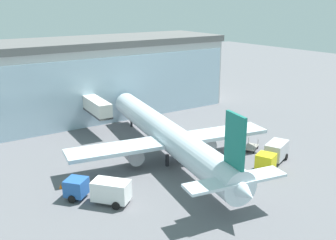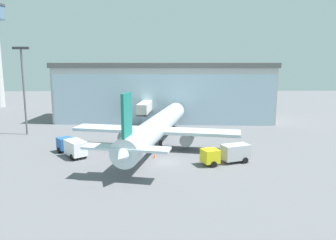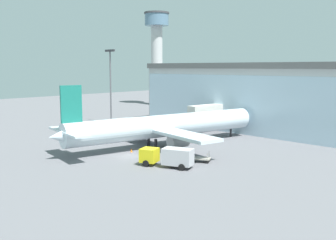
{
  "view_description": "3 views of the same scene",
  "coord_description": "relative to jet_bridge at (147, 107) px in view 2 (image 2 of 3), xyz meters",
  "views": [
    {
      "loc": [
        -31.69,
        -32.11,
        21.37
      ],
      "look_at": [
        -0.11,
        10.93,
        4.95
      ],
      "focal_mm": 42.0,
      "sensor_mm": 36.0,
      "label": 1
    },
    {
      "loc": [
        -0.61,
        -46.58,
        14.54
      ],
      "look_at": [
        0.4,
        7.96,
        4.86
      ],
      "focal_mm": 35.0,
      "sensor_mm": 36.0,
      "label": 2
    },
    {
      "loc": [
        44.3,
        -38.9,
        13.48
      ],
      "look_at": [
        -1.25,
        9.97,
        4.44
      ],
      "focal_mm": 42.0,
      "sensor_mm": 36.0,
      "label": 3
    }
  ],
  "objects": [
    {
      "name": "ground",
      "position": [
        4.09,
        -27.59,
        -4.4
      ],
      "size": [
        240.0,
        240.0,
        0.0
      ],
      "primitive_type": "plane",
      "color": "slate"
    },
    {
      "name": "terminal_building",
      "position": [
        4.08,
        8.69,
        2.78
      ],
      "size": [
        54.03,
        18.41,
        14.36
      ],
      "rotation": [
        0.0,
        0.0,
        -0.05
      ],
      "color": "#AFAFAF",
      "rests_on": "ground"
    },
    {
      "name": "jet_bridge",
      "position": [
        0.0,
        0.0,
        0.0
      ],
      "size": [
        3.81,
        14.06,
        5.78
      ],
      "rotation": [
        0.0,
        0.0,
        1.46
      ],
      "color": "silver",
      "rests_on": "ground"
    },
    {
      "name": "apron_light_mast",
      "position": [
        -24.06,
        -8.44,
        6.05
      ],
      "size": [
        3.2,
        0.4,
        17.48
      ],
      "color": "#59595E",
      "rests_on": "ground"
    },
    {
      "name": "airplane",
      "position": [
        2.59,
        -18.63,
        -0.97
      ],
      "size": [
        28.63,
        39.87,
        10.84
      ],
      "rotation": [
        0.0,
        0.0,
        1.35
      ],
      "color": "silver",
      "rests_on": "ground"
    },
    {
      "name": "catering_truck",
      "position": [
        -10.7,
        -24.01,
        -2.94
      ],
      "size": [
        6.22,
        7.11,
        2.65
      ],
      "rotation": [
        0.0,
        0.0,
        2.23
      ],
      "color": "#2659A5",
      "rests_on": "ground"
    },
    {
      "name": "fuel_truck",
      "position": [
        12.96,
        -28.42,
        -2.94
      ],
      "size": [
        7.61,
        4.6,
        2.65
      ],
      "rotation": [
        0.0,
        0.0,
        3.5
      ],
      "color": "yellow",
      "rests_on": "ground"
    },
    {
      "name": "baggage_cart",
      "position": [
        14.4,
        -23.22,
        -3.9
      ],
      "size": [
        3.22,
        2.69,
        1.5
      ],
      "rotation": [
        0.0,
        0.0,
        3.61
      ],
      "color": "#9E998C",
      "rests_on": "ground"
    },
    {
      "name": "safety_cone_nose",
      "position": [
        2.31,
        -25.61,
        -4.13
      ],
      "size": [
        0.36,
        0.36,
        0.55
      ],
      "primitive_type": "cone",
      "color": "orange",
      "rests_on": "ground"
    },
    {
      "name": "safety_cone_wingtip",
      "position": [
        -13.02,
        -18.39,
        -4.13
      ],
      "size": [
        0.36,
        0.36,
        0.55
      ],
      "primitive_type": "cone",
      "color": "orange",
      "rests_on": "ground"
    }
  ]
}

